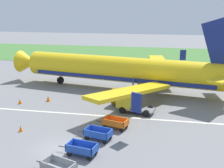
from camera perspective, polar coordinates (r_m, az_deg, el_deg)
ground_plane at (r=27.09m, az=-10.43°, el=-12.25°), size 220.00×220.00×0.00m
grass_strip at (r=77.06m, az=4.01°, el=5.73°), size 220.00×28.00×0.06m
apron_stripe at (r=34.59m, az=-5.23°, el=-5.90°), size 120.00×0.36×0.01m
airplane at (r=43.27m, az=3.14°, el=2.60°), size 37.53×30.30×11.34m
baggage_cart_second_in_row at (r=23.17m, az=-10.30°, el=-15.53°), size 3.58×2.19×1.07m
baggage_cart_third_in_row at (r=25.51m, az=-5.82°, el=-12.34°), size 3.63×1.85×1.07m
baggage_cart_fourth_in_row at (r=28.15m, az=-2.70°, el=-9.55°), size 3.62×2.00×1.07m
baggage_cart_far_end at (r=30.56m, az=0.64°, el=-7.50°), size 3.62×2.02×1.07m
service_truck_beside_carts at (r=35.11m, az=3.33°, el=-3.64°), size 4.69×2.81×2.10m
traffic_cone_near_plane at (r=31.33m, az=-17.21°, el=-8.24°), size 0.44×0.44×0.58m
traffic_cone_mid_apron at (r=39.92m, az=-12.21°, el=-2.78°), size 0.54×0.54×0.71m
traffic_cone_by_carts at (r=39.86m, az=-17.33°, el=-3.21°), size 0.49×0.49×0.65m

